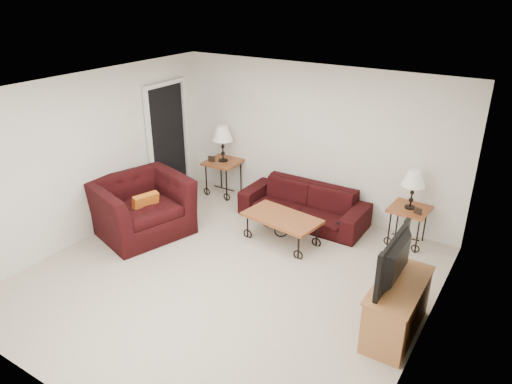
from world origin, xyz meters
TOP-DOWN VIEW (x-y plane):
  - ground at (0.00, 0.00)m, footprint 5.00×5.00m
  - wall_back at (0.00, 2.50)m, footprint 5.00×0.02m
  - wall_front at (0.00, -2.50)m, footprint 5.00×0.02m
  - wall_left at (-2.50, 0.00)m, footprint 0.02×5.00m
  - wall_right at (2.50, 0.00)m, footprint 0.02×5.00m
  - ceiling at (0.00, 0.00)m, footprint 5.00×5.00m
  - doorway at (-2.47, 1.65)m, footprint 0.08×0.94m
  - sofa at (0.09, 2.02)m, footprint 2.09×0.82m
  - side_table_left at (-1.67, 2.20)m, footprint 0.64×0.64m
  - side_table_right at (1.75, 2.20)m, footprint 0.58×0.58m
  - lamp_left at (-1.67, 2.20)m, footprint 0.40×0.40m
  - lamp_right at (1.75, 2.20)m, footprint 0.36×0.36m
  - photo_frame_left at (-1.82, 2.05)m, footprint 0.13×0.05m
  - photo_frame_right at (1.90, 2.05)m, footprint 0.12×0.05m
  - coffee_table at (0.13, 1.22)m, footprint 1.22×0.77m
  - armchair at (-1.88, 0.31)m, footprint 1.55×1.66m
  - throw_pillow at (-1.72, 0.26)m, footprint 0.22×0.42m
  - tv_stand at (2.23, 0.13)m, footprint 0.46×1.09m
  - television at (2.21, 0.13)m, footprint 0.13×0.98m
  - backpack at (0.91, 1.91)m, footprint 0.45×0.40m

SIDE VIEW (x-z plane):
  - ground at x=0.00m, z-range 0.00..0.00m
  - coffee_table at x=0.13m, z-range 0.00..0.43m
  - backpack at x=0.91m, z-range 0.00..0.48m
  - side_table_right at x=1.75m, z-range 0.00..0.60m
  - sofa at x=0.09m, z-range 0.00..0.61m
  - tv_stand at x=2.23m, z-range 0.00..0.66m
  - side_table_left at x=-1.67m, z-range 0.00..0.66m
  - armchair at x=-1.88m, z-range 0.00..0.89m
  - throw_pillow at x=-1.72m, z-range 0.32..0.72m
  - photo_frame_right at x=1.90m, z-range 0.60..0.70m
  - photo_frame_left at x=-1.82m, z-range 0.66..0.77m
  - lamp_right at x=1.75m, z-range 0.60..1.19m
  - television at x=2.21m, z-range 0.66..1.22m
  - lamp_left at x=-1.67m, z-range 0.66..1.32m
  - doorway at x=-2.47m, z-range 0.00..2.04m
  - wall_back at x=0.00m, z-range 0.00..2.50m
  - wall_front at x=0.00m, z-range 0.00..2.50m
  - wall_left at x=-2.50m, z-range 0.00..2.50m
  - wall_right at x=2.50m, z-range 0.00..2.50m
  - ceiling at x=0.00m, z-range 2.50..2.50m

